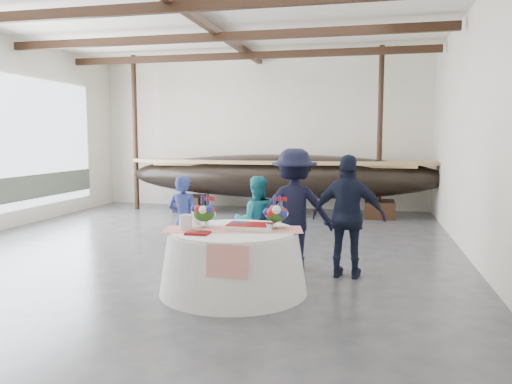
# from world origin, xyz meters

# --- Properties ---
(floor) EXTENTS (10.00, 12.00, 0.01)m
(floor) POSITION_xyz_m (0.00, 0.00, 0.00)
(floor) COLOR #3D3D42
(floor) RESTS_ON ground
(wall_back) EXTENTS (10.00, 0.02, 4.50)m
(wall_back) POSITION_xyz_m (0.00, 6.00, 2.25)
(wall_back) COLOR silver
(wall_back) RESTS_ON ground
(wall_right) EXTENTS (0.02, 12.00, 4.50)m
(wall_right) POSITION_xyz_m (5.00, 0.00, 2.25)
(wall_right) COLOR silver
(wall_right) RESTS_ON ground
(ceiling) EXTENTS (10.00, 12.00, 0.01)m
(ceiling) POSITION_xyz_m (0.00, 0.00, 4.50)
(ceiling) COLOR white
(ceiling) RESTS_ON wall_back
(pavilion_structure) EXTENTS (9.80, 11.76, 4.50)m
(pavilion_structure) POSITION_xyz_m (0.00, 0.81, 4.00)
(pavilion_structure) COLOR black
(pavilion_structure) RESTS_ON ground
(open_bay) EXTENTS (0.03, 7.00, 3.20)m
(open_bay) POSITION_xyz_m (-4.95, 1.00, 1.83)
(open_bay) COLOR silver
(open_bay) RESTS_ON ground
(longboat_display) EXTENTS (8.90, 1.78, 1.67)m
(longboat_display) POSITION_xyz_m (0.88, 4.70, 1.06)
(longboat_display) COLOR black
(longboat_display) RESTS_ON ground
(banquet_table) EXTENTS (2.04, 2.04, 0.87)m
(banquet_table) POSITION_xyz_m (1.45, -2.41, 0.43)
(banquet_table) COLOR white
(banquet_table) RESTS_ON ground
(tabletop_items) EXTENTS (1.95, 1.00, 0.40)m
(tabletop_items) POSITION_xyz_m (1.44, -2.30, 1.02)
(tabletop_items) COLOR red
(tabletop_items) RESTS_ON banquet_table
(guest_woman_blue) EXTENTS (0.60, 0.43, 1.52)m
(guest_woman_blue) POSITION_xyz_m (0.28, -1.24, 0.76)
(guest_woman_blue) COLOR navy
(guest_woman_blue) RESTS_ON ground
(guest_woman_teal) EXTENTS (0.86, 0.76, 1.50)m
(guest_woman_teal) POSITION_xyz_m (1.45, -0.97, 0.75)
(guest_woman_teal) COLOR teal
(guest_woman_teal) RESTS_ON ground
(guest_man_left) EXTENTS (1.38, 0.95, 1.96)m
(guest_man_left) POSITION_xyz_m (2.08, -1.02, 0.98)
(guest_man_left) COLOR black
(guest_man_left) RESTS_ON ground
(guest_man_right) EXTENTS (1.14, 0.56, 1.88)m
(guest_man_right) POSITION_xyz_m (2.96, -1.33, 0.94)
(guest_man_right) COLOR black
(guest_man_right) RESTS_ON ground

